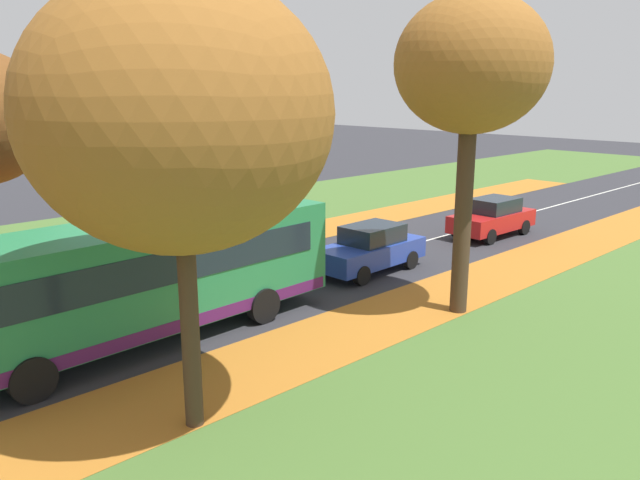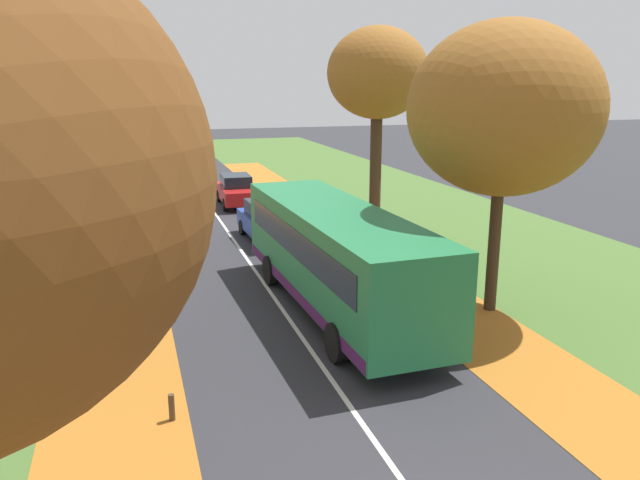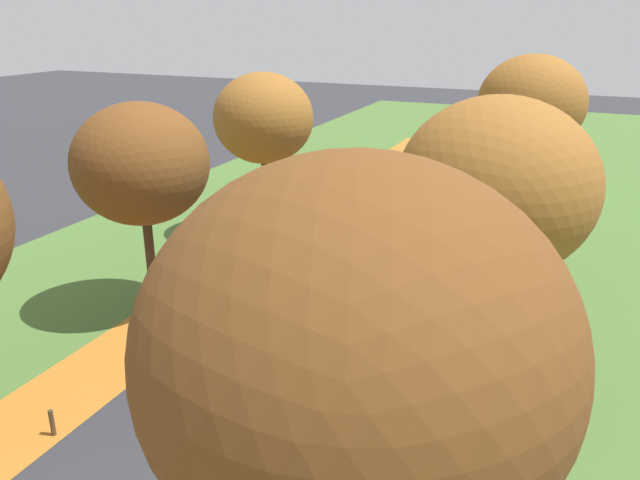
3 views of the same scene
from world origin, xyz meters
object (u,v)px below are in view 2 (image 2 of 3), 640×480
object	(u,v)px
bus	(336,253)
tree_right_mid	(378,75)
car_red_following	(236,190)
car_blue_lead	(267,221)
bollard_third	(172,408)
tree_right_near	(504,110)
tree_left_near	(49,138)
tree_left_mid	(75,110)

from	to	relation	value
bus	tree_right_mid	bearing A→B (deg)	60.55
tree_right_mid	car_red_following	distance (m)	11.41
car_blue_lead	bollard_third	bearing A→B (deg)	-110.08
tree_right_near	car_red_following	bearing A→B (deg)	104.07
car_blue_lead	car_red_following	distance (m)	7.69
tree_right_near	bus	bearing A→B (deg)	163.24
bus	bollard_third	bearing A→B (deg)	-136.12
tree_left_near	car_blue_lead	size ratio (longest dim) A/B	1.72
tree_right_mid	car_red_following	size ratio (longest dim) A/B	2.02
tree_left_near	tree_right_near	xyz separation A→B (m)	(11.38, 0.08, 0.45)
tree_right_near	car_red_following	size ratio (longest dim) A/B	1.91
car_blue_lead	tree_right_mid	bearing A→B (deg)	-14.22
bus	car_red_following	size ratio (longest dim) A/B	2.47
car_blue_lead	car_red_following	size ratio (longest dim) A/B	1.00
car_blue_lead	car_red_following	world-z (taller)	same
bus	car_blue_lead	world-z (taller)	bus
bollard_third	bus	xyz separation A→B (m)	(5.02, 4.83, 1.42)
tree_right_near	tree_right_mid	distance (m)	8.80
car_blue_lead	tree_left_near	bearing A→B (deg)	-125.00
tree_right_near	bollard_third	xyz separation A→B (m)	(-9.32, -3.53, -5.44)
bus	car_red_following	distance (m)	16.26
tree_right_mid	bus	world-z (taller)	tree_right_mid
bus	car_red_following	bearing A→B (deg)	90.32
tree_left_near	car_blue_lead	xyz separation A→B (m)	(6.94, 9.92, -4.46)
tree_right_near	bus	world-z (taller)	tree_right_near
tree_right_near	car_red_following	xyz separation A→B (m)	(-4.39, 17.53, -4.91)
tree_left_mid	car_red_following	world-z (taller)	tree_left_mid
tree_left_near	car_red_following	bearing A→B (deg)	68.37
tree_right_mid	bollard_third	size ratio (longest dim) A/B	15.25
tree_left_near	bollard_third	xyz separation A→B (m)	(2.06, -3.45, -5.00)
tree_right_near	car_red_following	distance (m)	18.73
tree_left_near	tree_left_mid	world-z (taller)	tree_left_mid
car_blue_lead	tree_right_near	bearing A→B (deg)	-65.75
tree_right_mid	bollard_third	bearing A→B (deg)	-126.93
car_blue_lead	bus	bearing A→B (deg)	-89.12
bus	car_blue_lead	distance (m)	8.59
tree_left_mid	car_blue_lead	distance (m)	8.49
tree_left_mid	car_blue_lead	size ratio (longest dim) A/B	1.77
tree_left_near	bollard_third	distance (m)	6.41
tree_left_mid	bus	world-z (taller)	tree_left_mid
tree_right_mid	car_blue_lead	xyz separation A→B (m)	(-4.34, 1.10, -5.86)
tree_left_near	bus	size ratio (longest dim) A/B	0.70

